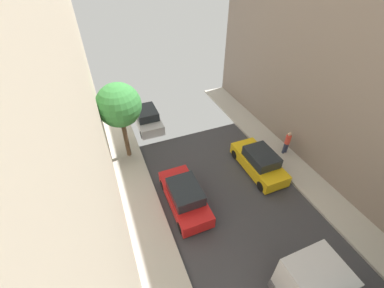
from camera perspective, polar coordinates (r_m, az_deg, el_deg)
name	(u,v)px	position (r m, az deg, el deg)	size (l,w,h in m)	color
parked_car_left_3	(185,196)	(14.04, -1.66, -11.91)	(1.78, 4.20, 1.57)	red
parked_car_left_4	(147,118)	(20.30, -10.36, 5.94)	(1.78, 4.20, 1.57)	silver
parked_car_right_2	(259,162)	(16.49, 15.16, -3.98)	(1.78, 4.20, 1.57)	gold
pedestrian	(287,142)	(18.09, 21.04, 0.42)	(0.40, 0.36, 1.72)	#2D334C
street_tree_2	(119,106)	(15.63, -16.44, 8.47)	(2.71, 2.71, 5.29)	brown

